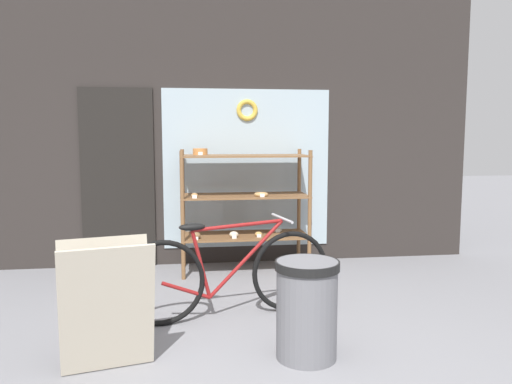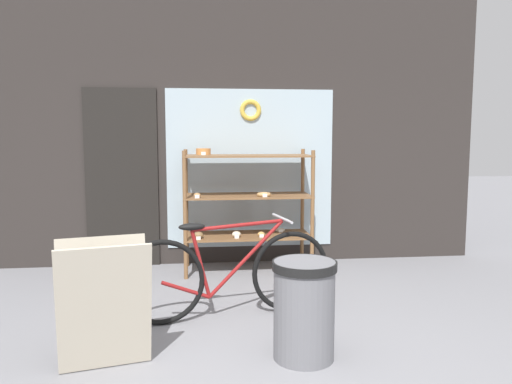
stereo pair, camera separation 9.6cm
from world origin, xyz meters
name	(u,v)px [view 1 (the left image)]	position (x,y,z in m)	size (l,w,h in m)	color
ground_plane	(270,376)	(0.00, 0.00, 0.00)	(30.00, 30.00, 0.00)	gray
storefront_facade	(227,125)	(-0.03, 3.00, 1.67)	(6.01, 0.13, 3.43)	#2D2826
display_case	(243,198)	(0.10, 2.57, 0.84)	(1.44, 0.59, 1.40)	brown
bicycle	(228,274)	(-0.18, 1.08, 0.38)	(1.82, 0.52, 0.85)	black
sandwich_board	(107,306)	(-1.05, 0.25, 0.44)	(0.67, 0.51, 0.86)	#B2A893
trash_bin	(307,306)	(0.30, 0.24, 0.37)	(0.45, 0.45, 0.69)	slate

